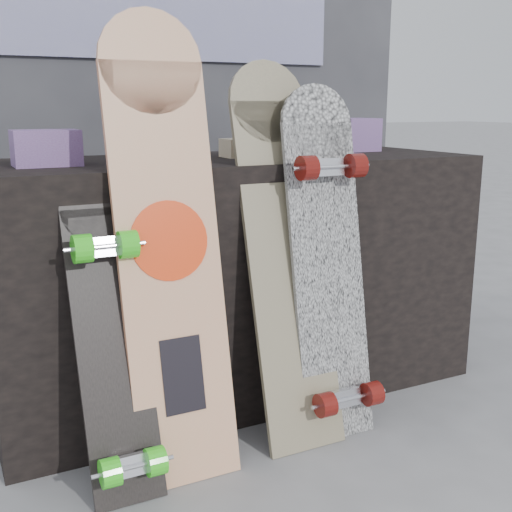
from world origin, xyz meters
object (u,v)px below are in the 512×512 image
longboard_geisha (168,234)px  skateboard_dark (113,336)px  longboard_celtic (284,241)px  vendor_table (235,276)px  longboard_cascadia (329,259)px

longboard_geisha → skateboard_dark: size_ratio=1.52×
longboard_celtic → vendor_table: bearing=90.5°
longboard_geisha → skateboard_dark: longboard_geisha is taller
longboard_celtic → skateboard_dark: 0.56m
vendor_table → skateboard_dark: size_ratio=2.00×
longboard_geisha → longboard_celtic: size_ratio=1.11×
longboard_celtic → longboard_cascadia: 0.14m
longboard_cascadia → skateboard_dark: size_ratio=1.29×
skateboard_dark → vendor_table: bearing=38.2°
longboard_celtic → skateboard_dark: size_ratio=1.37×
longboard_cascadia → skateboard_dark: (-0.65, -0.02, -0.12)m
longboard_celtic → skateboard_dark: bearing=-171.8°
longboard_geisha → longboard_cascadia: 0.49m
longboard_celtic → skateboard_dark: longboard_celtic is taller
longboard_celtic → longboard_cascadia: size_ratio=1.07×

